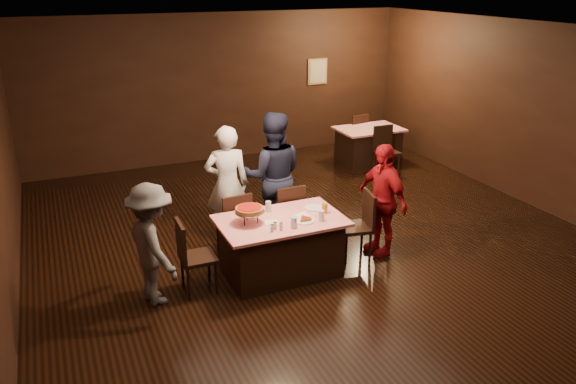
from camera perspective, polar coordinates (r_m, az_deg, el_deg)
The scene contains 23 objects.
room at distance 7.17m, azimuth 4.99°, elevation 8.74°, with size 10.00×10.04×3.02m.
main_table at distance 7.31m, azimuth -0.73°, elevation -5.54°, with size 1.60×1.00×0.77m, color red.
back_table at distance 11.68m, azimuth 8.15°, elevation 4.61°, with size 1.30×0.90×0.77m, color #B9140C.
chair_far_left at distance 7.79m, azimuth -5.61°, elevation -3.18°, with size 0.42×0.42×0.95m, color black.
chair_far_right at distance 8.04m, azimuth -0.19°, elevation -2.26°, with size 0.42×0.42×0.95m, color black.
chair_end_left at distance 6.97m, azimuth -9.15°, elevation -6.44°, with size 0.42×0.42×0.95m, color black.
chair_end_right at distance 7.72m, azimuth 6.82°, elevation -3.44°, with size 0.42×0.42×0.95m, color black.
chair_back_near at distance 11.10m, azimuth 10.05°, elevation 4.09°, with size 0.42×0.42×0.95m, color black.
chair_back_far at distance 12.15m, azimuth 6.70°, elevation 5.77°, with size 0.42×0.42×0.95m, color black.
diner_white_jacket at distance 8.09m, azimuth -6.20°, elevation 0.77°, with size 0.63×0.42×1.74m, color white.
diner_navy_hoodie at distance 8.18m, azimuth -1.56°, elevation 1.67°, with size 0.92×0.71×1.89m, color black.
diner_grey_knit at distance 6.74m, azimuth -13.62°, elevation -5.20°, with size 0.96×0.55×1.49m, color #57585C.
diner_red_shirt at distance 7.81m, azimuth 9.53°, elevation -0.75°, with size 0.93×0.39×1.59m, color #A61018.
pizza_stand at distance 6.99m, azimuth -3.94°, elevation -1.80°, with size 0.38×0.38×0.22m.
plate_with_slice at distance 7.08m, azimuth 1.68°, elevation -2.81°, with size 0.25×0.25×0.06m.
plate_empty at distance 7.48m, azimuth 2.69°, elevation -1.62°, with size 0.25×0.25×0.01m, color white.
glass_front_left at distance 6.89m, azimuth 0.61°, elevation -3.11°, with size 0.08×0.08×0.14m, color silver.
glass_front_right at distance 7.09m, azimuth 3.39°, elevation -2.43°, with size 0.08×0.08×0.14m, color silver.
glass_amber at distance 7.31m, azimuth 3.74°, elevation -1.66°, with size 0.08×0.08×0.14m, color #BF7F26.
glass_back at distance 7.36m, azimuth -2.02°, elevation -1.48°, with size 0.08×0.08×0.14m, color silver.
condiments at distance 6.83m, azimuth -1.22°, elevation -3.54°, with size 0.17×0.10×0.09m.
napkin_center at distance 7.26m, azimuth 1.44°, elevation -2.38°, with size 0.16×0.16×0.01m, color white.
napkin_left at distance 7.05m, azimuth -1.71°, elevation -3.11°, with size 0.16×0.16×0.01m, color white.
Camera 1 is at (-3.35, -6.14, 3.67)m, focal length 35.00 mm.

